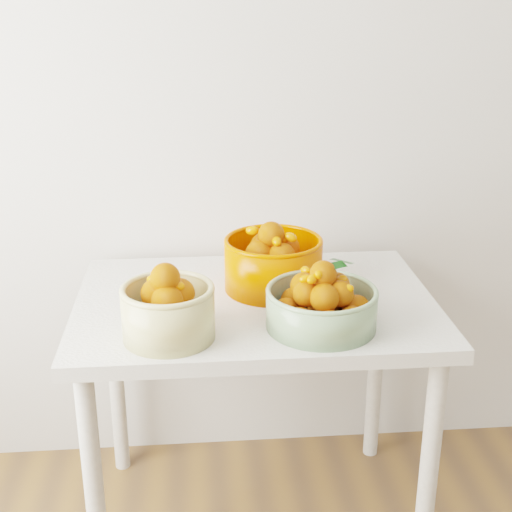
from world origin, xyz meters
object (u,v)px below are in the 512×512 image
object	(u,v)px
bowl_green	(322,304)
bowl_orange	(273,262)
bowl_cream	(168,310)
table	(255,330)

from	to	relation	value
bowl_green	bowl_orange	bearing A→B (deg)	110.28
bowl_cream	bowl_green	bearing A→B (deg)	4.06
table	bowl_green	bearing A→B (deg)	-50.74
bowl_green	table	bearing A→B (deg)	129.26
bowl_cream	bowl_orange	world-z (taller)	bowl_orange
table	bowl_orange	bearing A→B (deg)	51.53
table	bowl_cream	distance (m)	0.36
bowl_green	bowl_orange	size ratio (longest dim) A/B	1.20
bowl_orange	bowl_green	bearing A→B (deg)	-69.72
bowl_cream	bowl_green	xyz separation A→B (m)	(0.39, 0.03, -0.01)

